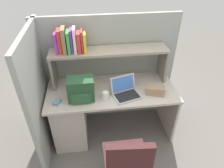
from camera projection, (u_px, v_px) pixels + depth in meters
ground_plane at (112, 130)px, 2.96m from camera, size 8.00×8.00×0.00m
desk at (82, 112)px, 2.69m from camera, size 1.60×0.70×0.73m
cubicle_partition_rear at (108, 71)px, 2.82m from camera, size 1.84×0.05×1.55m
cubicle_partition_left at (40, 95)px, 2.39m from camera, size 0.05×1.06×1.55m
overhead_hutch at (109, 57)px, 2.50m from camera, size 1.44×0.28×0.45m
reference_books_on_shelf at (70, 41)px, 2.32m from camera, size 0.35×0.18×0.29m
laptop at (125, 91)px, 2.43m from camera, size 0.37×0.34×0.22m
backpack at (81, 89)px, 2.32m from camera, size 0.30×0.23×0.27m
computer_mouse at (57, 102)px, 2.32m from camera, size 0.10×0.12×0.03m
paper_cup at (106, 95)px, 2.38m from camera, size 0.08×0.08×0.09m
tissue_box at (155, 90)px, 2.45m from camera, size 0.24×0.18×0.10m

